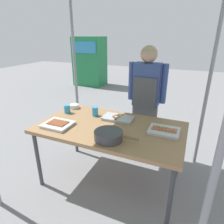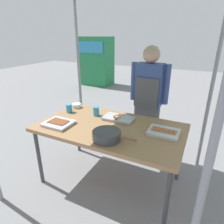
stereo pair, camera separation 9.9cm
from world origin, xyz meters
name	(u,v)px [view 1 (the left image)]	position (x,y,z in m)	size (l,w,h in m)	color
ground_plane	(110,180)	(0.00, 0.00, 0.00)	(18.00, 18.00, 0.00)	slate
stall_table	(110,130)	(0.00, 0.00, 0.70)	(1.60, 0.90, 0.75)	#9E724C
tray_grilled_sausages	(58,124)	(-0.54, -0.22, 0.77)	(0.31, 0.27, 0.05)	silver
tray_meat_skewers	(118,118)	(0.01, 0.20, 0.77)	(0.36, 0.21, 0.04)	#ADADB2
tray_pork_links	(164,131)	(0.57, 0.08, 0.77)	(0.31, 0.25, 0.05)	silver
cooking_wok	(109,135)	(0.11, -0.28, 0.80)	(0.44, 0.28, 0.09)	#38383A
condiment_bowl	(74,106)	(-0.68, 0.32, 0.78)	(0.13, 0.13, 0.05)	silver
drink_cup_near_edge	(95,111)	(-0.29, 0.20, 0.81)	(0.08, 0.08, 0.11)	#338CBF
drink_cup_by_wok	(67,109)	(-0.67, 0.14, 0.80)	(0.08, 0.08, 0.10)	#338CBF
vendor_woman	(146,95)	(0.22, 0.72, 0.93)	(0.52, 0.23, 1.57)	#595147
neighbor_stall_left	(90,61)	(-2.69, 4.33, 0.83)	(1.01, 0.78, 1.64)	#237F47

